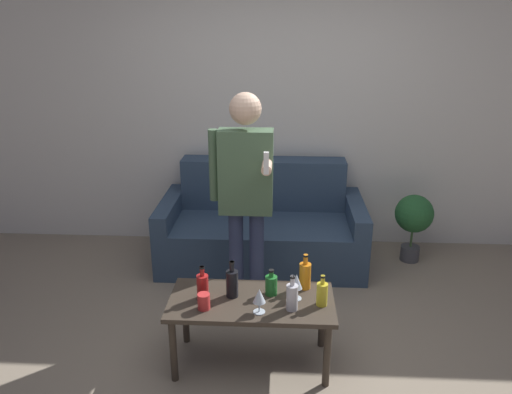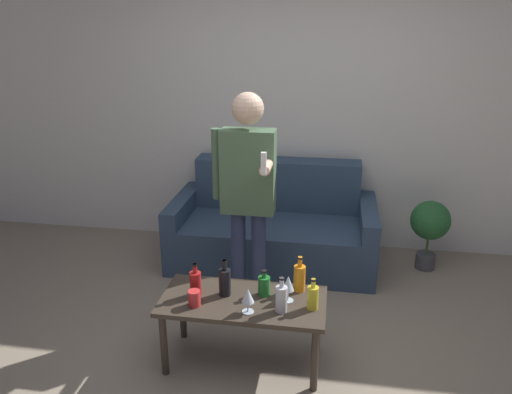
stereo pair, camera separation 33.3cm
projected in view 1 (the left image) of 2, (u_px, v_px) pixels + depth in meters
ground_plane at (276, 374)px, 3.09m from camera, size 16.00×16.00×0.00m
wall_back at (282, 103)px, 4.52m from camera, size 8.00×0.06×2.70m
couch at (262, 227)px, 4.48m from camera, size 1.77×0.88×0.87m
coffee_table at (251, 308)px, 3.07m from camera, size 1.01×0.49×0.46m
bottle_orange at (322, 293)px, 2.97m from camera, size 0.07×0.07×0.20m
bottle_green at (271, 285)px, 3.08m from camera, size 0.08×0.08×0.17m
bottle_dark at (305, 275)px, 3.15m from camera, size 0.07×0.07×0.23m
bottle_yellow at (292, 296)px, 2.92m from camera, size 0.07×0.07×0.22m
bottle_red at (232, 283)px, 3.05m from camera, size 0.08×0.08×0.24m
bottle_clear at (203, 286)px, 3.03m from camera, size 0.07×0.07×0.22m
wine_glass_near at (259, 296)px, 2.88m from camera, size 0.07×0.07×0.15m
wine_glass_far at (296, 282)px, 3.02m from camera, size 0.07×0.07×0.17m
cup_on_table at (204, 301)px, 2.94m from camera, size 0.07×0.07×0.10m
person_standing_front at (245, 187)px, 3.46m from camera, size 0.44×0.41×1.62m
potted_plant at (414, 217)px, 4.40m from camera, size 0.34×0.34×0.62m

